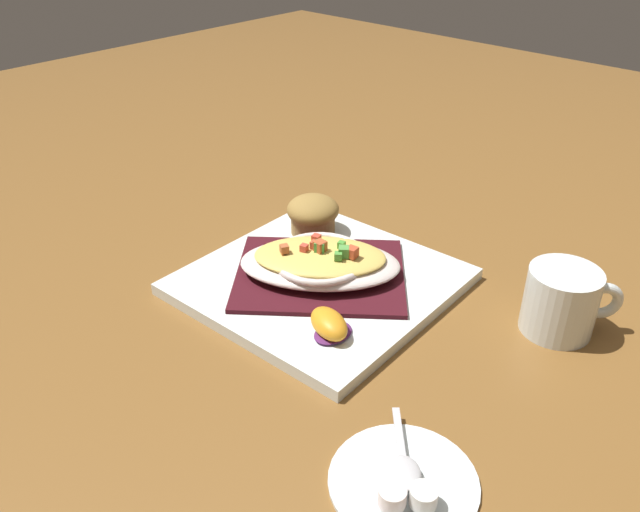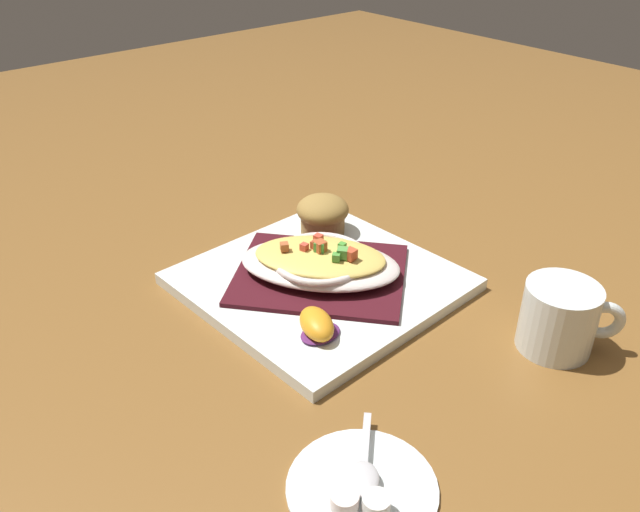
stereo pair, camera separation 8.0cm
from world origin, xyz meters
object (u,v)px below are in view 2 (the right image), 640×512
at_px(square_plate, 320,281).
at_px(creamer_saucer, 362,486).
at_px(muffin, 323,214).
at_px(orange_garnish, 317,325).
at_px(creamer_cup_1, 376,504).
at_px(gratin_dish, 320,261).
at_px(creamer_cup_0, 345,501).
at_px(coffee_mug, 559,321).
at_px(spoon, 363,475).

distance_m(square_plate, creamer_saucer, 0.32).
xyz_separation_m(muffin, orange_garnish, (-0.17, 0.16, -0.02)).
bearing_deg(creamer_cup_1, gratin_dish, -32.84).
relative_size(square_plate, creamer_cup_0, 12.43).
distance_m(gratin_dish, creamer_cup_0, 0.34).
bearing_deg(coffee_mug, creamer_cup_0, 91.80).
distance_m(creamer_saucer, spoon, 0.01).
height_order(orange_garnish, creamer_saucer, orange_garnish).
relative_size(muffin, spoon, 0.88).
xyz_separation_m(square_plate, muffin, (0.09, -0.08, 0.04)).
distance_m(coffee_mug, spoon, 0.30).
distance_m(muffin, creamer_saucer, 0.43).
xyz_separation_m(square_plate, creamer_saucer, (-0.26, 0.18, -0.00)).
height_order(square_plate, spoon, spoon).
bearing_deg(square_plate, coffee_mug, -155.06).
height_order(square_plate, creamer_saucer, square_plate).
distance_m(coffee_mug, creamer_saucer, 0.30).
height_order(gratin_dish, spoon, gratin_dish).
bearing_deg(creamer_saucer, creamer_cup_0, 106.81).
height_order(creamer_saucer, spoon, spoon).
bearing_deg(orange_garnish, creamer_cup_0, 145.52).
distance_m(square_plate, creamer_cup_1, 0.34).
distance_m(square_plate, coffee_mug, 0.29).
height_order(creamer_cup_0, creamer_cup_1, same).
bearing_deg(creamer_saucer, coffee_mug, -89.68).
relative_size(creamer_saucer, creamer_cup_1, 5.49).
distance_m(gratin_dish, coffee_mug, 0.29).
distance_m(muffin, spoon, 0.43).
bearing_deg(coffee_mug, gratin_dish, 24.94).
distance_m(creamer_saucer, creamer_cup_1, 0.03).
bearing_deg(gratin_dish, creamer_saucer, 146.11).
bearing_deg(creamer_cup_0, gratin_dish, -37.07).
relative_size(square_plate, creamer_saucer, 2.26).
bearing_deg(spoon, square_plate, -33.71).
xyz_separation_m(spoon, creamer_cup_0, (-0.01, 0.03, 0.00)).
height_order(square_plate, coffee_mug, coffee_mug).
relative_size(orange_garnish, creamer_cup_1, 2.78).
xyz_separation_m(creamer_saucer, creamer_cup_0, (-0.01, 0.03, 0.01)).
bearing_deg(spoon, creamer_cup_0, 109.74).
distance_m(square_plate, muffin, 0.12).
height_order(muffin, coffee_mug, coffee_mug).
xyz_separation_m(gratin_dish, creamer_cup_0, (-0.27, 0.20, -0.02)).
xyz_separation_m(gratin_dish, coffee_mug, (-0.26, -0.12, -0.00)).
relative_size(square_plate, muffin, 4.09).
bearing_deg(muffin, gratin_dish, 137.76).
relative_size(square_plate, orange_garnish, 4.48).
xyz_separation_m(creamer_saucer, spoon, (0.00, -0.00, 0.01)).
xyz_separation_m(muffin, coffee_mug, (-0.35, -0.04, -0.01)).
distance_m(creamer_cup_0, creamer_cup_1, 0.03).
bearing_deg(gratin_dish, orange_garnish, 137.99).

